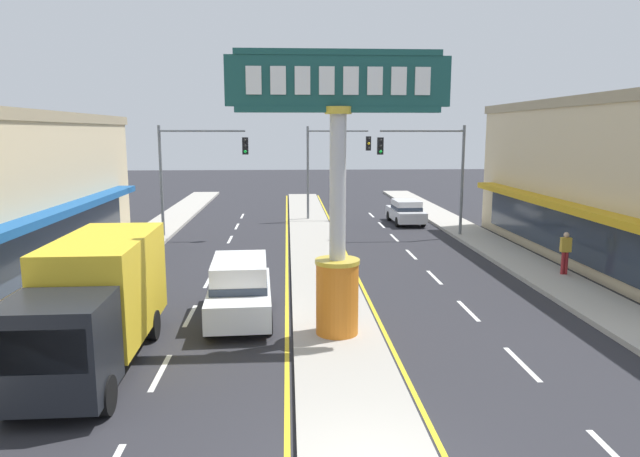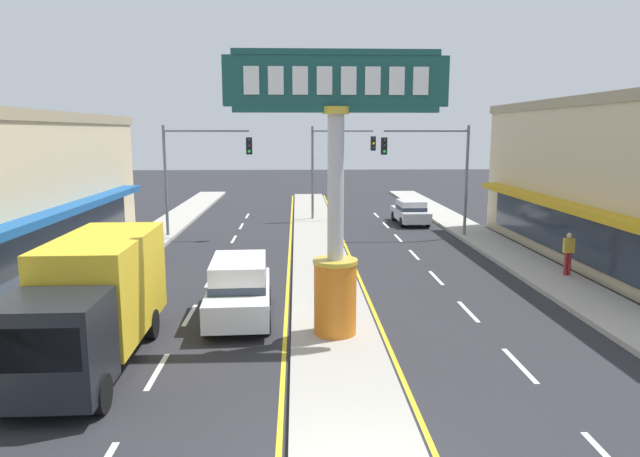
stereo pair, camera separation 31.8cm
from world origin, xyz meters
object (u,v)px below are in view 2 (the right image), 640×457
(traffic_light_left_side, at_px, (197,161))
(suv_near_right_lane, at_px, (239,288))
(traffic_light_right_side, at_px, (436,162))
(pedestrian_far_side, at_px, (568,251))
(box_truck_far_right_lane, at_px, (94,298))
(sedan_near_left_lane, at_px, (411,212))
(traffic_light_median_far, at_px, (335,157))
(district_sign, at_px, (336,200))

(traffic_light_left_side, height_order, suv_near_right_lane, traffic_light_left_side)
(traffic_light_right_side, relative_size, pedestrian_far_side, 3.61)
(traffic_light_left_side, bearing_deg, suv_near_right_lane, -75.68)
(suv_near_right_lane, height_order, box_truck_far_right_lane, box_truck_far_right_lane)
(traffic_light_right_side, relative_size, sedan_near_left_lane, 1.43)
(pedestrian_far_side, bearing_deg, box_truck_far_right_lane, -154.53)
(suv_near_right_lane, height_order, sedan_near_left_lane, suv_near_right_lane)
(box_truck_far_right_lane, relative_size, pedestrian_far_side, 4.03)
(traffic_light_median_far, height_order, sedan_near_left_lane, traffic_light_median_far)
(traffic_light_right_side, height_order, traffic_light_median_far, same)
(traffic_light_median_far, xyz_separation_m, suv_near_right_lane, (-4.39, -20.03, -3.21))
(suv_near_right_lane, relative_size, sedan_near_left_lane, 1.08)
(district_sign, xyz_separation_m, box_truck_far_right_lane, (-6.24, -1.43, -2.30))
(traffic_light_left_side, height_order, box_truck_far_right_lane, traffic_light_left_side)
(traffic_light_median_far, relative_size, box_truck_far_right_lane, 0.89)
(traffic_light_left_side, height_order, traffic_light_right_side, same)
(traffic_light_right_side, distance_m, pedestrian_far_side, 10.18)
(traffic_light_median_far, bearing_deg, traffic_light_right_side, -52.66)
(district_sign, height_order, traffic_light_right_side, district_sign)
(district_sign, relative_size, box_truck_far_right_lane, 1.14)
(traffic_light_median_far, distance_m, box_truck_far_right_lane, 24.71)
(traffic_light_right_side, xyz_separation_m, pedestrian_far_side, (3.24, -9.14, -3.09))
(traffic_light_left_side, relative_size, sedan_near_left_lane, 1.43)
(box_truck_far_right_lane, bearing_deg, suv_near_right_lane, 44.89)
(box_truck_far_right_lane, xyz_separation_m, sedan_near_left_lane, (12.45, 21.77, -0.91))
(traffic_light_median_far, bearing_deg, box_truck_far_right_lane, -108.28)
(box_truck_far_right_lane, xyz_separation_m, pedestrian_far_side, (15.97, 7.61, -0.54))
(box_truck_far_right_lane, distance_m, sedan_near_left_lane, 25.10)
(sedan_near_left_lane, bearing_deg, traffic_light_left_side, -160.80)
(traffic_light_left_side, distance_m, suv_near_right_lane, 14.85)
(district_sign, xyz_separation_m, traffic_light_median_far, (1.47, 21.91, 0.20))
(sedan_near_left_lane, bearing_deg, suv_near_right_lane, -116.32)
(traffic_light_right_side, relative_size, suv_near_right_lane, 1.32)
(box_truck_far_right_lane, bearing_deg, sedan_near_left_lane, 60.23)
(district_sign, distance_m, pedestrian_far_side, 11.88)
(district_sign, bearing_deg, traffic_light_right_side, 67.01)
(district_sign, bearing_deg, pedestrian_far_side, 32.40)
(traffic_light_right_side, distance_m, suv_near_right_lane, 16.73)
(pedestrian_far_side, bearing_deg, district_sign, -147.60)
(traffic_light_right_side, xyz_separation_m, traffic_light_median_far, (-5.03, 6.59, -0.05))
(district_sign, xyz_separation_m, pedestrian_far_side, (9.74, 6.18, -2.84))
(traffic_light_left_side, relative_size, suv_near_right_lane, 1.32)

